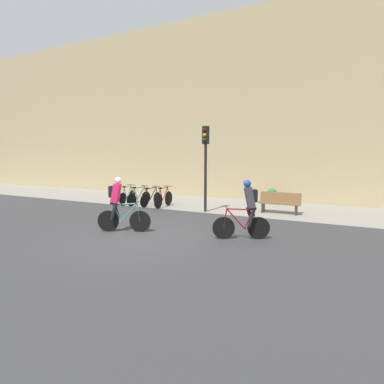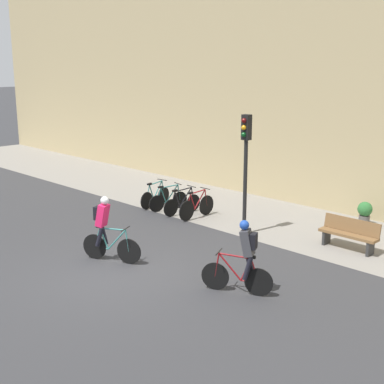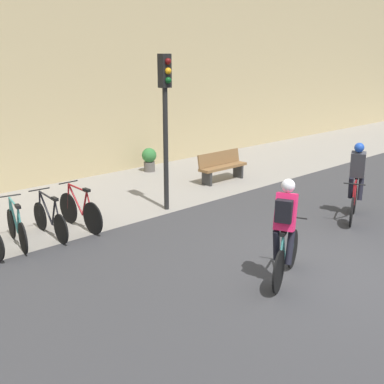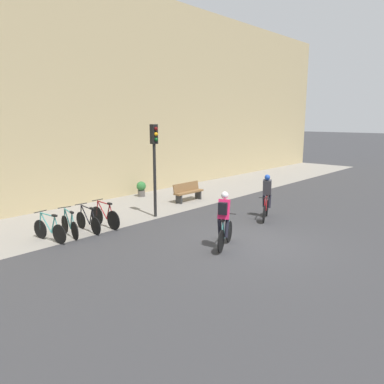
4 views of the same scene
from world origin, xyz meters
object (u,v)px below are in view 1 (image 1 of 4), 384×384
(parked_bike_1, at_px, (139,197))
(parked_bike_2, at_px, (151,198))
(potted_plant, at_px, (272,195))
(cyclist_pink, at_px, (118,203))
(parked_bike_3, at_px, (164,198))
(bench, at_px, (280,202))
(traffic_light_pole, at_px, (205,153))
(parked_bike_0, at_px, (127,196))
(cyclist_grey, at_px, (247,208))

(parked_bike_1, distance_m, parked_bike_2, 0.72)
(parked_bike_1, bearing_deg, parked_bike_2, -0.07)
(parked_bike_1, relative_size, potted_plant, 2.02)
(potted_plant, bearing_deg, cyclist_pink, -113.28)
(parked_bike_3, height_order, potted_plant, parked_bike_3)
(parked_bike_1, xyz_separation_m, parked_bike_3, (1.43, 0.00, 0.03))
(parked_bike_1, distance_m, bench, 6.79)
(traffic_light_pole, height_order, bench, traffic_light_pole)
(parked_bike_0, xyz_separation_m, potted_plant, (6.65, 3.29, 0.05))
(potted_plant, bearing_deg, parked_bike_3, -143.85)
(cyclist_pink, distance_m, parked_bike_1, 5.31)
(traffic_light_pole, bearing_deg, bench, 18.41)
(cyclist_pink, height_order, bench, cyclist_pink)
(cyclist_grey, relative_size, traffic_light_pole, 0.48)
(parked_bike_0, relative_size, parked_bike_1, 1.02)
(parked_bike_3, bearing_deg, bench, 8.29)
(parked_bike_3, distance_m, potted_plant, 5.57)
(bench, bearing_deg, traffic_light_pole, -161.59)
(parked_bike_0, distance_m, potted_plant, 7.42)
(parked_bike_0, relative_size, parked_bike_3, 0.95)
(parked_bike_0, distance_m, traffic_light_pole, 4.94)
(cyclist_grey, relative_size, parked_bike_0, 1.10)
(parked_bike_3, bearing_deg, potted_plant, 36.15)
(parked_bike_1, height_order, parked_bike_3, parked_bike_3)
(parked_bike_1, height_order, bench, parked_bike_1)
(parked_bike_3, bearing_deg, parked_bike_1, -179.96)
(cyclist_grey, distance_m, parked_bike_3, 6.31)
(cyclist_grey, relative_size, parked_bike_3, 1.04)
(parked_bike_0, bearing_deg, parked_bike_1, -0.03)
(parked_bike_1, bearing_deg, cyclist_pink, -61.47)
(parked_bike_2, distance_m, traffic_light_pole, 3.71)
(parked_bike_1, bearing_deg, potted_plant, 29.00)
(parked_bike_0, bearing_deg, parked_bike_2, -0.05)
(parked_bike_2, xyz_separation_m, parked_bike_3, (0.72, 0.00, 0.03))
(cyclist_grey, height_order, traffic_light_pole, traffic_light_pole)
(traffic_light_pole, bearing_deg, parked_bike_3, 174.09)
(parked_bike_2, distance_m, parked_bike_3, 0.72)
(potted_plant, bearing_deg, parked_bike_1, -151.00)
(cyclist_grey, height_order, potted_plant, cyclist_grey)
(bench, bearing_deg, cyclist_pink, -127.94)
(traffic_light_pole, bearing_deg, parked_bike_0, 176.96)
(cyclist_grey, relative_size, bench, 1.03)
(cyclist_grey, bearing_deg, parked_bike_2, 147.52)
(cyclist_pink, distance_m, parked_bike_3, 4.80)
(parked_bike_0, xyz_separation_m, bench, (7.46, 0.77, 0.08))
(traffic_light_pole, height_order, potted_plant, traffic_light_pole)
(cyclist_grey, xyz_separation_m, parked_bike_2, (-5.81, 3.70, -0.56))
(cyclist_pink, distance_m, parked_bike_0, 5.68)
(cyclist_grey, distance_m, parked_bike_2, 6.91)
(parked_bike_0, distance_m, parked_bike_1, 0.71)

